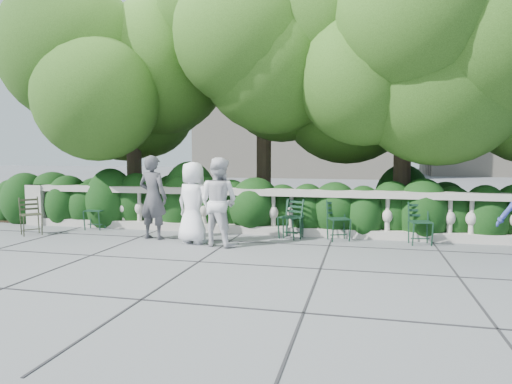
% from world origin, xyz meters
% --- Properties ---
extents(ground, '(90.00, 90.00, 0.00)m').
position_xyz_m(ground, '(0.00, 0.00, 0.00)').
color(ground, '#53575B').
rests_on(ground, ground).
extents(balustrade, '(12.00, 0.44, 1.00)m').
position_xyz_m(balustrade, '(0.00, 1.80, 0.49)').
color(balustrade, '#9E998E').
rests_on(balustrade, ground).
extents(shrub_hedge, '(15.00, 2.60, 1.70)m').
position_xyz_m(shrub_hedge, '(0.00, 3.00, 0.00)').
color(shrub_hedge, black).
rests_on(shrub_hedge, ground).
extents(tree_canopy, '(15.04, 6.52, 6.78)m').
position_xyz_m(tree_canopy, '(0.69, 3.19, 3.96)').
color(tree_canopy, '#3F3023').
rests_on(tree_canopy, ground).
extents(chair_a, '(0.51, 0.54, 0.84)m').
position_xyz_m(chair_a, '(-3.97, 1.29, 0.00)').
color(chair_a, black).
rests_on(chair_a, ground).
extents(chair_c, '(0.59, 0.61, 0.84)m').
position_xyz_m(chair_c, '(0.59, 1.25, 0.00)').
color(chair_c, black).
rests_on(chair_c, ground).
extents(chair_d, '(0.46, 0.50, 0.84)m').
position_xyz_m(chair_d, '(0.69, 1.33, 0.00)').
color(chair_d, black).
rests_on(chair_d, ground).
extents(chair_e, '(0.51, 0.54, 0.84)m').
position_xyz_m(chair_e, '(3.25, 1.20, 0.00)').
color(chair_e, black).
rests_on(chair_e, ground).
extents(chair_f, '(0.59, 0.61, 0.84)m').
position_xyz_m(chair_f, '(1.70, 1.26, 0.00)').
color(chair_f, black).
rests_on(chair_f, ground).
extents(chair_weathered, '(0.65, 0.65, 0.84)m').
position_xyz_m(chair_weathered, '(-4.83, 0.40, 0.00)').
color(chair_weathered, black).
rests_on(chair_weathered, ground).
extents(person_businessman, '(0.92, 0.76, 1.62)m').
position_xyz_m(person_businessman, '(-1.16, 0.47, 0.81)').
color(person_businessman, white).
rests_on(person_businessman, ground).
extents(person_woman_grey, '(0.69, 0.51, 1.74)m').
position_xyz_m(person_woman_grey, '(-2.13, 0.68, 0.87)').
color(person_woman_grey, '#3C3C41').
rests_on(person_woman_grey, ground).
extents(person_casual_man, '(0.97, 0.85, 1.71)m').
position_xyz_m(person_casual_man, '(-0.59, 0.36, 0.85)').
color(person_casual_man, silver).
rests_on(person_casual_man, ground).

